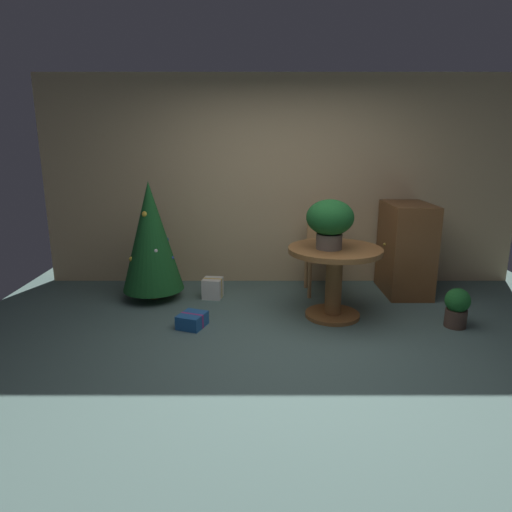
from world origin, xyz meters
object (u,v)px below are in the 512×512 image
Objects in this scene: round_dining_table at (334,269)px; gift_box_blue at (192,320)px; flower_vase at (330,220)px; wooden_chair_far at (323,249)px; holiday_tree at (151,237)px; potted_plant at (457,307)px; wooden_cabinet at (406,249)px; gift_box_cream at (213,288)px.

round_dining_table is 1.54m from gift_box_blue.
round_dining_table is 1.93× the size of flower_vase.
holiday_tree is at bearing -171.59° from wooden_chair_far.
wooden_chair_far is at bearing 90.00° from round_dining_table.
round_dining_table is 2.41× the size of potted_plant.
wooden_chair_far is (0.00, 0.86, 0.00)m from round_dining_table.
flower_vase is at bearing -149.14° from round_dining_table.
holiday_tree reaches higher than gift_box_blue.
flower_vase is 1.70m from gift_box_blue.
wooden_chair_far is 2.42× the size of potted_plant.
round_dining_table reaches higher than gift_box_blue.
round_dining_table is 1.28m from wooden_cabinet.
holiday_tree is at bearing 165.32° from potted_plant.
wooden_cabinet is at bearing 5.07° from gift_box_cream.
gift_box_blue is 0.85× the size of potted_plant.
potted_plant is at bearing -14.68° from holiday_tree.
flower_vase is 1.04m from wooden_chair_far.
gift_box_cream is (-1.25, 0.64, -0.92)m from flower_vase.
gift_box_blue is at bearing -179.92° from potted_plant.
flower_vase is (-0.07, -0.04, 0.52)m from round_dining_table.
round_dining_table is at bearing -15.69° from holiday_tree.
gift_box_blue is at bearing -98.21° from gift_box_cream.
holiday_tree is 1.26× the size of wooden_cabinet.
wooden_cabinet is at bearing 100.17° from potted_plant.
holiday_tree reaches higher than flower_vase.
wooden_chair_far is at bearing 38.17° from gift_box_blue.
round_dining_table is at bearing 30.86° from flower_vase.
gift_box_cream reaches higher than gift_box_blue.
holiday_tree reaches higher than gift_box_cream.
wooden_chair_far is 2.04m from holiday_tree.
gift_box_cream is 0.73× the size of gift_box_blue.
holiday_tree is 4.04× the size of gift_box_blue.
gift_box_cream is (-1.32, 0.60, -0.41)m from round_dining_table.
holiday_tree is 3.34m from potted_plant.
flower_vase is 1.25× the size of potted_plant.
flower_vase is 0.46× the size of wooden_cabinet.
gift_box_blue is (-1.45, -0.28, -0.46)m from round_dining_table.
gift_box_blue is (0.56, -0.84, -0.68)m from holiday_tree.
potted_plant is (1.26, -0.23, -0.83)m from flower_vase.
potted_plant is (2.63, 0.00, 0.14)m from gift_box_blue.
wooden_chair_far is 1.90m from gift_box_blue.
round_dining_table is at bearing 167.06° from potted_plant.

